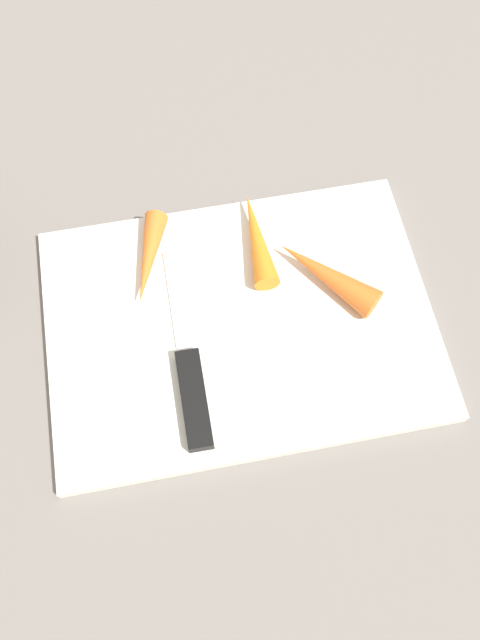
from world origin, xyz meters
TOP-DOWN VIEW (x-y plane):
  - ground_plane at (0.00, 0.00)m, footprint 1.40×1.40m
  - cutting_board at (0.00, 0.00)m, footprint 0.36×0.26m
  - knife at (0.05, 0.06)m, footprint 0.02×0.20m
  - carrot_shortest at (0.08, -0.07)m, footprint 0.05×0.10m
  - carrot_longest at (-0.09, -0.02)m, footprint 0.09×0.10m
  - carrot_medium at (-0.03, -0.08)m, footprint 0.02×0.10m

SIDE VIEW (x-z plane):
  - ground_plane at x=0.00m, z-range 0.00..0.00m
  - cutting_board at x=0.00m, z-range 0.00..0.01m
  - knife at x=0.05m, z-range 0.01..0.02m
  - carrot_shortest at x=0.08m, z-range 0.01..0.04m
  - carrot_medium at x=-0.03m, z-range 0.01..0.04m
  - carrot_longest at x=-0.09m, z-range 0.01..0.04m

